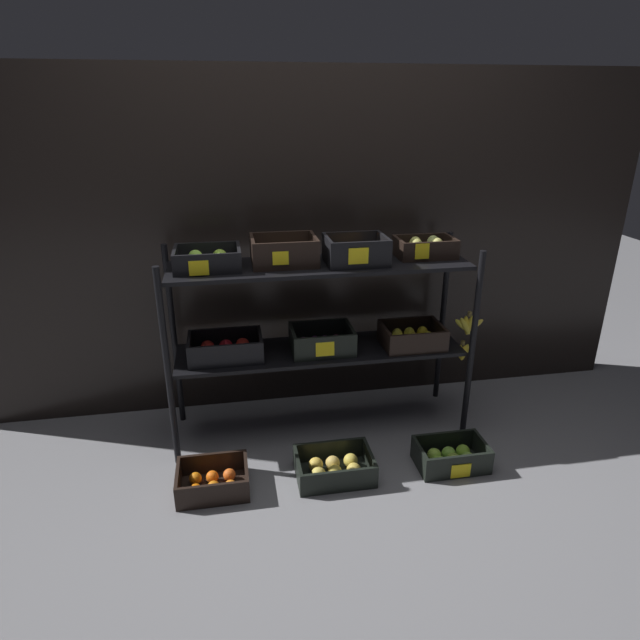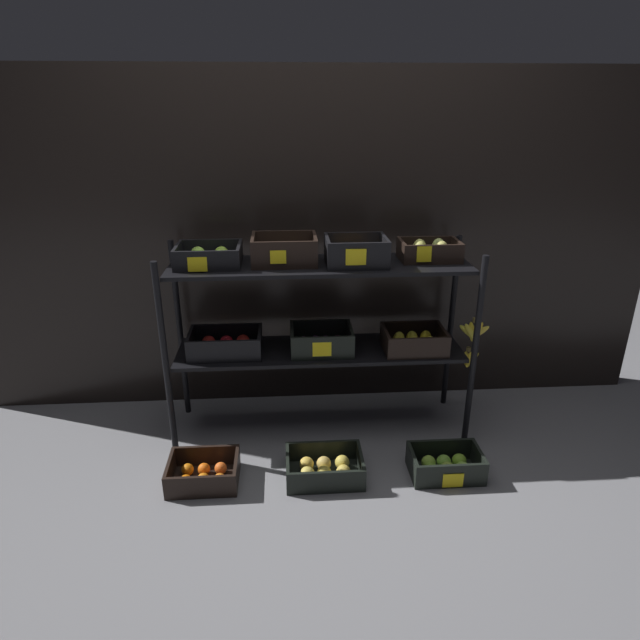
{
  "view_description": "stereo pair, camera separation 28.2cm",
  "coord_description": "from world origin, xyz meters",
  "px_view_note": "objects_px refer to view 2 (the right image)",
  "views": [
    {
      "loc": [
        -0.46,
        -2.58,
        1.71
      ],
      "look_at": [
        0.0,
        0.0,
        0.65
      ],
      "focal_mm": 30.22,
      "sensor_mm": 36.0,
      "label": 1
    },
    {
      "loc": [
        -0.18,
        -2.61,
        1.71
      ],
      "look_at": [
        0.0,
        0.0,
        0.65
      ],
      "focal_mm": 30.22,
      "sensor_mm": 36.0,
      "label": 2
    }
  ],
  "objects_px": {
    "crate_ground_apple_gold": "(324,469)",
    "crate_ground_apple_green": "(445,465)",
    "crate_ground_tangerine": "(204,474)",
    "display_rack": "(321,305)"
  },
  "relations": [
    {
      "from": "crate_ground_apple_gold",
      "to": "crate_ground_apple_green",
      "type": "relative_size",
      "value": 1.07
    },
    {
      "from": "crate_ground_tangerine",
      "to": "crate_ground_apple_green",
      "type": "bearing_deg",
      "value": -1.03
    },
    {
      "from": "display_rack",
      "to": "crate_ground_tangerine",
      "type": "height_order",
      "value": "display_rack"
    },
    {
      "from": "display_rack",
      "to": "crate_ground_tangerine",
      "type": "bearing_deg",
      "value": -143.33
    },
    {
      "from": "crate_ground_apple_green",
      "to": "display_rack",
      "type": "bearing_deg",
      "value": 141.18
    },
    {
      "from": "crate_ground_apple_gold",
      "to": "crate_ground_apple_green",
      "type": "xyz_separation_m",
      "value": [
        0.6,
        -0.02,
        0.0
      ]
    },
    {
      "from": "display_rack",
      "to": "crate_ground_apple_gold",
      "type": "bearing_deg",
      "value": -91.84
    },
    {
      "from": "display_rack",
      "to": "crate_ground_apple_gold",
      "type": "height_order",
      "value": "display_rack"
    },
    {
      "from": "display_rack",
      "to": "crate_ground_tangerine",
      "type": "relative_size",
      "value": 5.06
    },
    {
      "from": "display_rack",
      "to": "crate_ground_apple_green",
      "type": "height_order",
      "value": "display_rack"
    }
  ]
}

